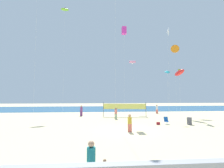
{
  "coord_description": "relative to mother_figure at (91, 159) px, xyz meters",
  "views": [
    {
      "loc": [
        -2.99,
        -16.82,
        3.49
      ],
      "look_at": [
        -0.8,
        10.18,
        5.46
      ],
      "focal_mm": 26.18,
      "sensor_mm": 36.0,
      "label": 1
    }
  ],
  "objects": [
    {
      "name": "mother_figure",
      "position": [
        0.0,
        0.0,
        0.0
      ],
      "size": [
        0.37,
        0.37,
        1.61
      ],
      "rotation": [
        0.0,
        0.0,
        0.06
      ],
      "color": "#99B28C",
      "rests_on": "ground"
    },
    {
      "name": "ground_plane",
      "position": [
        3.3,
        9.76,
        -0.86
      ],
      "size": [
        120.0,
        120.0,
        0.0
      ],
      "primitive_type": "plane",
      "color": "beige"
    },
    {
      "name": "kite_red_inflatable",
      "position": [
        13.67,
        18.87,
        6.49
      ],
      "size": [
        1.26,
        2.44,
        8.03
      ],
      "color": "silver",
      "rests_on": "ground"
    },
    {
      "name": "beachgoer_coral_shirt",
      "position": [
        2.9,
        17.78,
        0.05
      ],
      "size": [
        0.39,
        0.39,
        1.7
      ],
      "rotation": [
        0.0,
        0.0,
        0.58
      ],
      "color": "#99B28C",
      "rests_on": "ground"
    },
    {
      "name": "folding_beach_chair",
      "position": [
        8.68,
        12.83,
        -0.4
      ],
      "size": [
        0.52,
        0.65,
        0.89
      ],
      "rotation": [
        0.0,
        0.0,
        0.73
      ],
      "color": "#1959B2",
      "rests_on": "ground"
    },
    {
      "name": "beachgoer_white_shirt",
      "position": [
        11.84,
        24.79,
        0.08
      ],
      "size": [
        0.4,
        0.4,
        1.76
      ],
      "rotation": [
        0.0,
        0.0,
        5.5
      ],
      "color": "#EA7260",
      "rests_on": "ground"
    },
    {
      "name": "kite_white_delta",
      "position": [
        13.05,
        21.58,
        14.54
      ],
      "size": [
        1.1,
        1.7,
        16.24
      ],
      "color": "silver",
      "rests_on": "ground"
    },
    {
      "name": "kite_orange_delta",
      "position": [
        15.59,
        24.12,
        12.07
      ],
      "size": [
        1.66,
        0.78,
        13.77
      ],
      "color": "silver",
      "rests_on": "ground"
    },
    {
      "name": "beachgoer_plum_shirt",
      "position": [
        -2.72,
        22.05,
        0.13
      ],
      "size": [
        0.42,
        0.42,
        1.85
      ],
      "rotation": [
        0.0,
        0.0,
        2.63
      ],
      "color": "#7A3872",
      "rests_on": "ground"
    },
    {
      "name": "kite_magenta_box",
      "position": [
        4.1,
        17.02,
        12.59
      ],
      "size": [
        0.71,
        0.71,
        14.03
      ],
      "color": "silver",
      "rests_on": "ground"
    },
    {
      "name": "beachgoer_mustard_shirt",
      "position": [
        3.33,
        8.85,
        0.06
      ],
      "size": [
        0.39,
        0.39,
        1.73
      ],
      "rotation": [
        0.0,
        0.0,
        0.69
      ],
      "color": "#EA7260",
      "rests_on": "ground"
    },
    {
      "name": "kite_pink_tube",
      "position": [
        7.62,
        27.72,
        10.03
      ],
      "size": [
        1.37,
        0.55,
        11.18
      ],
      "color": "silver",
      "rests_on": "ground"
    },
    {
      "name": "volleyball_net",
      "position": [
        4.63,
        20.25,
        0.77
      ],
      "size": [
        7.15,
        0.97,
        2.4
      ],
      "color": "#4C4C51",
      "rests_on": "ground"
    },
    {
      "name": "beach_handbag",
      "position": [
        7.51,
        12.47,
        -0.7
      ],
      "size": [
        0.4,
        0.2,
        0.32
      ],
      "primitive_type": "cube",
      "color": "maroon",
      "rests_on": "ground"
    },
    {
      "name": "trash_barrel",
      "position": [
        11.37,
        12.31,
        -0.43
      ],
      "size": [
        0.57,
        0.57,
        0.87
      ],
      "primitive_type": "cylinder",
      "color": "#595960",
      "rests_on": "ground"
    },
    {
      "name": "kite_cyan_diamond",
      "position": [
        10.05,
        15.25,
        6.05
      ],
      "size": [
        0.76,
        0.75,
        7.21
      ],
      "color": "silver",
      "rests_on": "ground"
    },
    {
      "name": "ocean_band",
      "position": [
        3.3,
        38.6,
        -0.86
      ],
      "size": [
        120.0,
        20.0,
        0.01
      ],
      "primitive_type": "cube",
      "color": "#28608C",
      "rests_on": "ground"
    },
    {
      "name": "kite_lime_inflatable",
      "position": [
        -6.8,
        26.18,
        20.45
      ],
      "size": [
        1.8,
        1.25,
        21.82
      ],
      "color": "silver",
      "rests_on": "ground"
    }
  ]
}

